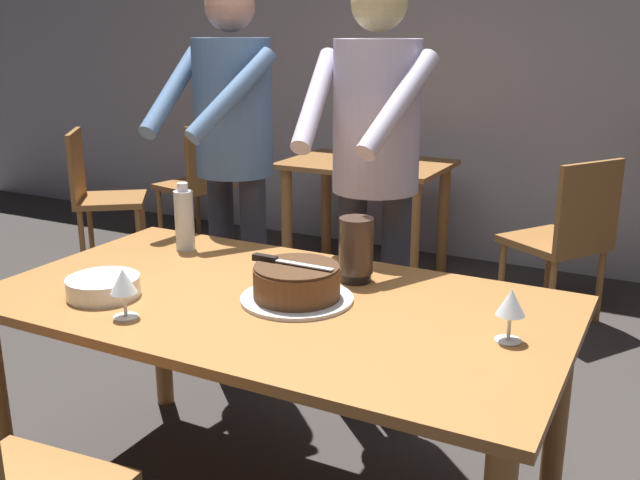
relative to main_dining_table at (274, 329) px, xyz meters
The scene contains 15 objects.
back_wall 3.11m from the main_dining_table, 90.00° to the left, with size 10.00×0.12×2.70m, color #ADA8B2.
main_dining_table is the anchor object (origin of this frame).
cake_on_platter 0.17m from the main_dining_table, 14.50° to the left, with size 0.34×0.34×0.11m.
cake_knife 0.22m from the main_dining_table, 94.39° to the left, with size 0.27×0.03×0.02m.
plate_stack 0.53m from the main_dining_table, 154.84° to the right, with size 0.22×0.22×0.06m.
wine_glass_near 0.73m from the main_dining_table, ahead, with size 0.08×0.08×0.14m.
wine_glass_far 0.48m from the main_dining_table, 132.51° to the right, with size 0.08×0.08×0.14m.
water_bottle 0.65m from the main_dining_table, 152.69° to the left, with size 0.07×0.07×0.25m.
hurricane_lamp 0.36m from the main_dining_table, 59.35° to the left, with size 0.11×0.11×0.21m.
person_cutting_cake 0.81m from the main_dining_table, 87.51° to the left, with size 0.47×0.55×1.72m.
person_standing_beside 1.04m from the main_dining_table, 130.97° to the left, with size 0.46×0.57×1.72m.
background_table 2.44m from the main_dining_table, 107.27° to the left, with size 1.00×0.70×0.74m.
background_chair_0 2.16m from the main_dining_table, 75.66° to the left, with size 0.61×0.61×0.90m.
background_chair_2 3.17m from the main_dining_table, 130.89° to the left, with size 0.52×0.52×0.90m.
background_chair_3 2.98m from the main_dining_table, 144.34° to the left, with size 0.62×0.62×0.90m.
Camera 1 is at (1.06, -1.72, 1.53)m, focal length 40.05 mm.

